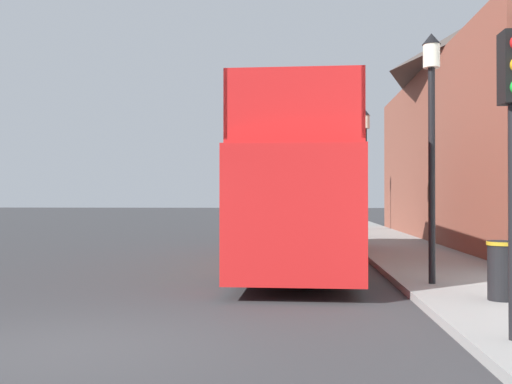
% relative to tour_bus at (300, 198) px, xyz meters
% --- Properties ---
extents(ground_plane, '(144.00, 144.00, 0.00)m').
position_rel_tour_bus_xyz_m(ground_plane, '(-2.89, 11.92, -1.79)').
color(ground_plane, '#333335').
extents(sidewalk, '(3.00, 108.00, 0.14)m').
position_rel_tour_bus_xyz_m(sidewalk, '(3.40, 8.92, -1.72)').
color(sidewalk, gray).
rests_on(sidewalk, ground_plane).
extents(brick_terrace_rear, '(6.00, 19.88, 9.40)m').
position_rel_tour_bus_xyz_m(brick_terrace_rear, '(7.91, 8.59, 2.91)').
color(brick_terrace_rear, brown).
rests_on(brick_terrace_rear, ground_plane).
extents(tour_bus, '(2.82, 11.32, 4.12)m').
position_rel_tour_bus_xyz_m(tour_bus, '(0.00, 0.00, 0.00)').
color(tour_bus, red).
rests_on(tour_bus, ground_plane).
extents(parked_car_ahead_of_bus, '(1.96, 4.09, 1.35)m').
position_rel_tour_bus_xyz_m(parked_car_ahead_of_bus, '(0.75, 9.37, -1.15)').
color(parked_car_ahead_of_bus, black).
rests_on(parked_car_ahead_of_bus, ground_plane).
extents(lamp_post_nearest, '(0.35, 0.35, 4.84)m').
position_rel_tour_bus_xyz_m(lamp_post_nearest, '(2.51, -4.17, 1.67)').
color(lamp_post_nearest, black).
rests_on(lamp_post_nearest, sidewalk).
extents(lamp_post_second, '(0.35, 0.35, 4.73)m').
position_rel_tour_bus_xyz_m(lamp_post_second, '(2.29, 5.11, 1.60)').
color(lamp_post_second, black).
rests_on(lamp_post_second, sidewalk).
extents(lamp_post_third, '(0.35, 0.35, 5.05)m').
position_rel_tour_bus_xyz_m(lamp_post_third, '(2.44, 14.40, 1.80)').
color(lamp_post_third, black).
rests_on(lamp_post_third, sidewalk).
extents(litter_bin, '(0.48, 0.48, 0.96)m').
position_rel_tour_bus_xyz_m(litter_bin, '(3.21, -6.00, -1.14)').
color(litter_bin, black).
rests_on(litter_bin, sidewalk).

